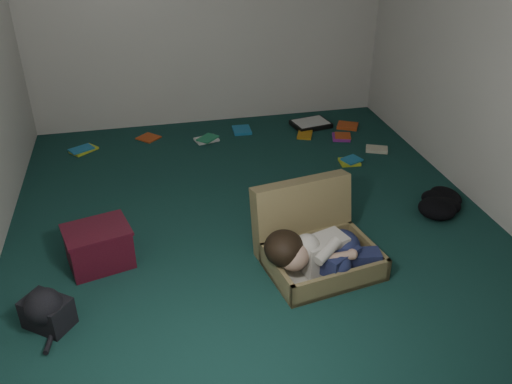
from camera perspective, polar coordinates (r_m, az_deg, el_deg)
name	(u,v)px	position (r m, az deg, el deg)	size (l,w,h in m)	color
floor	(252,219)	(4.62, -0.41, -2.86)	(4.50, 4.50, 0.00)	#143B36
wall_back	(207,8)	(6.21, -5.16, 18.68)	(4.50, 4.50, 0.00)	silver
wall_front	(378,244)	(2.12, 12.68, -5.36)	(4.50, 4.50, 0.00)	silver
wall_right	(495,53)	(4.88, 23.82, 13.23)	(4.50, 4.50, 0.00)	silver
suitcase	(314,241)	(4.07, 6.11, -5.11)	(0.90, 0.88, 0.58)	olive
person	(320,252)	(3.89, 6.80, -6.28)	(0.87, 0.42, 0.36)	silver
maroon_bin	(99,246)	(4.18, -16.21, -5.51)	(0.54, 0.47, 0.32)	#470E1C
backpack	(47,312)	(3.78, -21.11, -11.68)	(0.37, 0.29, 0.22)	black
clothing_pile	(447,202)	(4.99, 19.50, -1.03)	(0.47, 0.39, 0.15)	black
paper_tray	(311,124)	(6.42, 5.79, 7.15)	(0.47, 0.39, 0.06)	black
book_scatter	(271,139)	(6.05, 1.58, 5.62)	(3.25, 1.33, 0.02)	#CADD27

